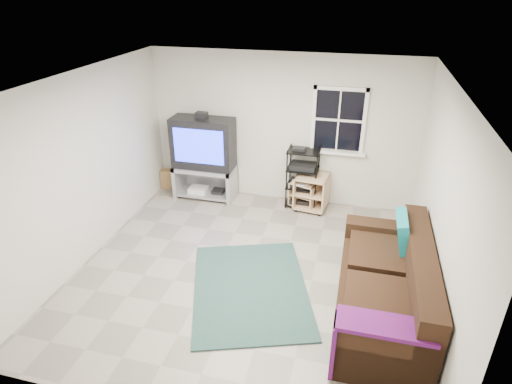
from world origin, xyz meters
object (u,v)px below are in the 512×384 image
(side_table_left, at_px, (312,190))
(side_table_right, at_px, (305,191))
(av_rack, at_px, (302,181))
(sofa, at_px, (387,290))
(tv_unit, at_px, (204,152))

(side_table_left, bearing_deg, side_table_right, 168.18)
(av_rack, distance_m, side_table_right, 0.20)
(sofa, bearing_deg, side_table_left, 115.76)
(side_table_right, bearing_deg, tv_unit, -177.63)
(side_table_left, bearing_deg, av_rack, 171.77)
(side_table_right, relative_size, sofa, 0.25)
(av_rack, xyz_separation_m, side_table_left, (0.19, -0.03, -0.13))
(side_table_left, height_order, sofa, sofa)
(tv_unit, bearing_deg, av_rack, 2.51)
(av_rack, height_order, sofa, av_rack)
(side_table_right, bearing_deg, av_rack, 178.52)
(tv_unit, xyz_separation_m, av_rack, (1.77, 0.08, -0.41))
(tv_unit, height_order, sofa, tv_unit)
(tv_unit, xyz_separation_m, side_table_left, (1.95, 0.05, -0.54))
(tv_unit, height_order, side_table_right, tv_unit)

